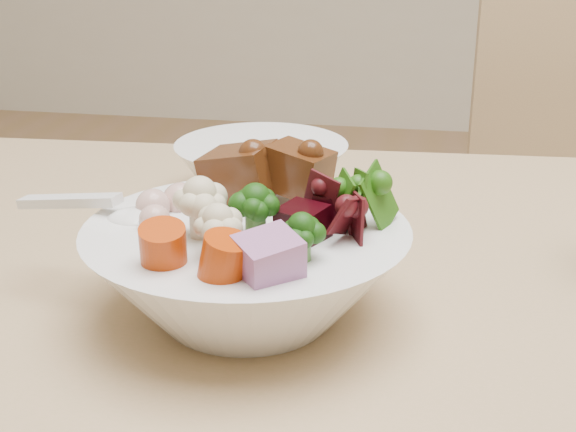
{
  "coord_description": "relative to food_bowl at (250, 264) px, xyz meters",
  "views": [
    {
      "loc": [
        -0.26,
        -0.62,
        0.95
      ],
      "look_at": [
        -0.36,
        -0.11,
        0.75
      ],
      "focal_mm": 50.0,
      "sensor_mm": 36.0,
      "label": 1
    }
  ],
  "objects": [
    {
      "name": "soup_spoon",
      "position": [
        -0.1,
        0.01,
        0.03
      ],
      "size": [
        0.12,
        0.05,
        0.02
      ],
      "rotation": [
        0.0,
        0.0,
        -0.21
      ],
      "color": "white",
      "rests_on": "food_bowl"
    },
    {
      "name": "food_bowl",
      "position": [
        0.0,
        0.0,
        0.0
      ],
      "size": [
        0.22,
        0.22,
        0.12
      ],
      "color": "white",
      "rests_on": "dining_table"
    },
    {
      "name": "side_bowl",
      "position": [
        -0.04,
        0.24,
        -0.01
      ],
      "size": [
        0.17,
        0.17,
        0.06
      ],
      "primitive_type": null,
      "color": "white",
      "rests_on": "dining_table"
    }
  ]
}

